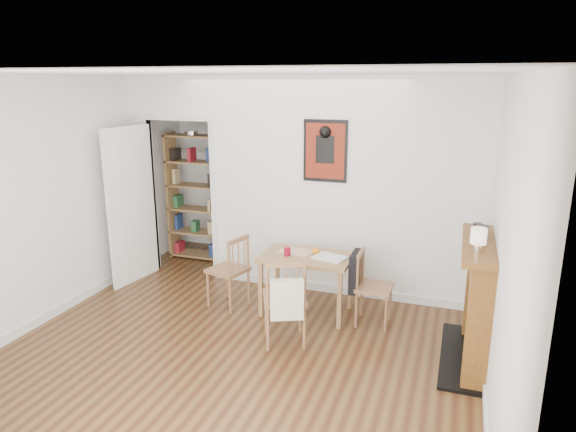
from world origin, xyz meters
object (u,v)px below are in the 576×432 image
at_px(fireplace, 479,299).
at_px(ceramic_jar_b, 477,228).
at_px(red_glass, 287,251).
at_px(mantel_lamp, 479,237).
at_px(notebook, 330,257).
at_px(chair_front, 285,299).
at_px(chair_left, 228,271).
at_px(bookshelf, 195,198).
at_px(orange_fruit, 316,251).
at_px(dining_table, 307,262).
at_px(ceramic_jar_a, 482,232).
at_px(chair_right, 372,287).

distance_m(fireplace, ceramic_jar_b, 0.65).
xyz_separation_m(red_glass, mantel_lamp, (1.92, -0.70, 0.56)).
height_order(red_glass, notebook, red_glass).
xyz_separation_m(chair_front, red_glass, (-0.20, 0.65, 0.26)).
distance_m(chair_left, ceramic_jar_b, 2.74).
relative_size(chair_left, chair_front, 0.94).
distance_m(bookshelf, red_glass, 2.33).
distance_m(fireplace, orange_fruit, 1.79).
height_order(red_glass, orange_fruit, red_glass).
distance_m(dining_table, chair_front, 0.73).
bearing_deg(ceramic_jar_a, ceramic_jar_b, 100.15).
bearing_deg(ceramic_jar_a, orange_fruit, 164.60).
xyz_separation_m(chair_front, ceramic_jar_a, (1.76, 0.33, 0.76)).
relative_size(fireplace, mantel_lamp, 6.02).
height_order(dining_table, chair_left, chair_left).
relative_size(fireplace, red_glass, 12.88).
distance_m(bookshelf, ceramic_jar_a, 4.20).
bearing_deg(red_glass, dining_table, 19.54).
relative_size(chair_front, red_glass, 9.41).
distance_m(dining_table, bookshelf, 2.47).
relative_size(dining_table, orange_fruit, 12.84).
bearing_deg(fireplace, mantel_lamp, -102.53).
bearing_deg(fireplace, chair_left, 172.65).
bearing_deg(ceramic_jar_a, fireplace, -67.08).
relative_size(chair_right, red_glass, 8.35).
bearing_deg(notebook, chair_front, -110.68).
relative_size(fireplace, ceramic_jar_b, 12.65).
height_order(dining_table, orange_fruit, orange_fruit).
xyz_separation_m(chair_right, fireplace, (1.04, -0.44, 0.20)).
bearing_deg(dining_table, mantel_lamp, -24.33).
relative_size(chair_right, ceramic_jar_b, 8.20).
distance_m(chair_right, red_glass, 0.99).
bearing_deg(chair_front, mantel_lamp, -1.91).
height_order(bookshelf, red_glass, bookshelf).
height_order(chair_left, chair_right, chair_left).
xyz_separation_m(chair_front, ceramic_jar_b, (1.73, 0.52, 0.75)).
bearing_deg(orange_fruit, red_glass, -153.47).
distance_m(bookshelf, mantel_lamp, 4.34).
bearing_deg(dining_table, notebook, -0.82).
bearing_deg(ceramic_jar_a, chair_left, 174.11).
height_order(chair_front, ceramic_jar_a, ceramic_jar_a).
bearing_deg(dining_table, ceramic_jar_a, -12.57).
xyz_separation_m(bookshelf, mantel_lamp, (3.80, -2.06, 0.39)).
bearing_deg(ceramic_jar_b, mantel_lamp, -90.47).
relative_size(chair_right, chair_front, 0.89).
xyz_separation_m(dining_table, chair_right, (0.74, -0.03, -0.18)).
height_order(fireplace, orange_fruit, fireplace).
relative_size(notebook, ceramic_jar_b, 3.39).
height_order(chair_right, notebook, chair_right).
bearing_deg(ceramic_jar_a, chair_right, 160.25).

